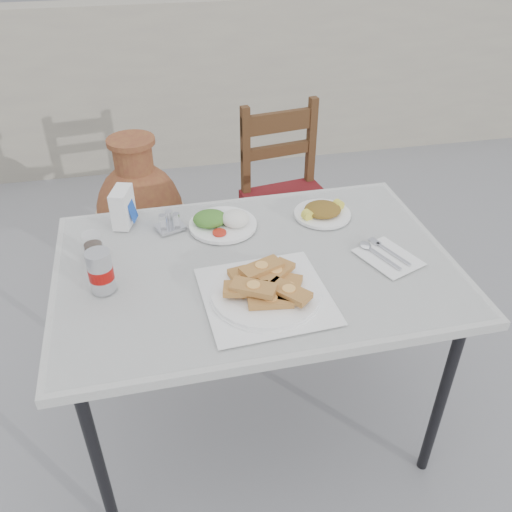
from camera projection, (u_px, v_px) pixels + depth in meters
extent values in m
plane|color=slate|center=(258.00, 397.00, 2.41)|extent=(80.00, 80.00, 0.00)
cylinder|color=black|center=(99.00, 465.00, 1.70)|extent=(0.04, 0.04, 0.77)
cylinder|color=black|center=(441.00, 400.00, 1.91)|extent=(0.04, 0.04, 0.77)
cylinder|color=black|center=(101.00, 313.00, 2.29)|extent=(0.04, 0.04, 0.77)
cylinder|color=black|center=(362.00, 276.00, 2.50)|extent=(0.04, 0.04, 0.77)
cube|color=white|center=(256.00, 267.00, 1.86)|extent=(1.36, 0.93, 0.03)
cube|color=white|center=(256.00, 263.00, 1.85)|extent=(1.32, 0.89, 0.01)
cube|color=white|center=(266.00, 295.00, 1.70)|extent=(0.41, 0.41, 0.00)
cylinder|color=white|center=(266.00, 293.00, 1.69)|extent=(0.34, 0.34, 0.02)
cylinder|color=white|center=(266.00, 294.00, 1.69)|extent=(0.35, 0.35, 0.01)
cylinder|color=white|center=(223.00, 225.00, 2.03)|extent=(0.25, 0.25, 0.01)
ellipsoid|color=white|center=(235.00, 219.00, 2.01)|extent=(0.10, 0.10, 0.06)
ellipsoid|color=#36671D|center=(210.00, 219.00, 2.01)|extent=(0.13, 0.12, 0.05)
cylinder|color=#B62113|center=(219.00, 233.00, 1.96)|extent=(0.05, 0.05, 0.01)
cylinder|color=white|center=(322.00, 214.00, 2.09)|extent=(0.22, 0.22, 0.01)
ellipsoid|color=#2C5F17|center=(323.00, 209.00, 2.08)|extent=(0.14, 0.13, 0.04)
cylinder|color=yellow|center=(307.00, 215.00, 2.05)|extent=(0.05, 0.04, 0.04)
cylinder|color=yellow|center=(338.00, 205.00, 2.11)|extent=(0.05, 0.04, 0.04)
cylinder|color=silver|center=(101.00, 271.00, 1.68)|extent=(0.08, 0.08, 0.14)
cylinder|color=#AA0F0C|center=(101.00, 273.00, 1.69)|extent=(0.08, 0.08, 0.04)
cylinder|color=silver|center=(97.00, 254.00, 1.64)|extent=(0.07, 0.07, 0.00)
cylinder|color=white|center=(93.00, 247.00, 1.84)|extent=(0.07, 0.07, 0.10)
cylinder|color=black|center=(94.00, 251.00, 1.85)|extent=(0.06, 0.06, 0.06)
cube|color=white|center=(123.00, 207.00, 2.01)|extent=(0.09, 0.13, 0.14)
cube|color=#1744B0|center=(132.00, 210.00, 2.01)|extent=(0.04, 0.06, 0.08)
cube|color=silver|center=(170.00, 227.00, 2.02)|extent=(0.12, 0.11, 0.01)
cylinder|color=white|center=(163.00, 222.00, 1.98)|extent=(0.02, 0.02, 0.06)
cylinder|color=white|center=(177.00, 221.00, 1.98)|extent=(0.02, 0.02, 0.06)
cylinder|color=silver|center=(169.00, 217.00, 2.01)|extent=(0.03, 0.03, 0.05)
cube|color=white|center=(388.00, 257.00, 1.86)|extent=(0.22, 0.25, 0.00)
cube|color=silver|center=(384.00, 258.00, 1.85)|extent=(0.07, 0.15, 0.00)
ellipsoid|color=silver|center=(365.00, 245.00, 1.91)|extent=(0.04, 0.05, 0.01)
cube|color=silver|center=(393.00, 254.00, 1.87)|extent=(0.07, 0.15, 0.00)
cube|color=silver|center=(375.00, 241.00, 1.93)|extent=(0.04, 0.05, 0.00)
cube|color=#3A2210|center=(271.00, 273.00, 2.77)|extent=(0.05, 0.05, 0.46)
cube|color=#3A2210|center=(336.00, 258.00, 2.88)|extent=(0.05, 0.05, 0.46)
cube|color=#3A2210|center=(246.00, 236.00, 3.06)|extent=(0.05, 0.05, 0.46)
cube|color=#3A2210|center=(306.00, 223.00, 3.16)|extent=(0.05, 0.05, 0.46)
cube|color=maroon|center=(292.00, 206.00, 2.82)|extent=(0.50, 0.50, 0.05)
cube|color=#3A2210|center=(245.00, 156.00, 2.77)|extent=(0.05, 0.05, 0.52)
cube|color=#3A2210|center=(311.00, 145.00, 2.88)|extent=(0.05, 0.05, 0.52)
cube|color=#3A2210|center=(280.00, 122.00, 2.74)|extent=(0.41, 0.10, 0.10)
cube|color=#3A2210|center=(279.00, 150.00, 2.83)|extent=(0.41, 0.10, 0.06)
cylinder|color=brown|center=(148.00, 264.00, 3.15)|extent=(0.35, 0.35, 0.09)
ellipsoid|color=brown|center=(141.00, 213.00, 2.95)|extent=(0.47, 0.47, 0.58)
cylinder|color=beige|center=(141.00, 213.00, 2.95)|extent=(0.47, 0.47, 0.07)
cylinder|color=brown|center=(133.00, 159.00, 2.77)|extent=(0.20, 0.20, 0.18)
cylinder|color=brown|center=(131.00, 141.00, 2.71)|extent=(0.24, 0.24, 0.03)
cube|color=#A19B86|center=(189.00, 86.00, 4.06)|extent=(6.00, 0.25, 1.20)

